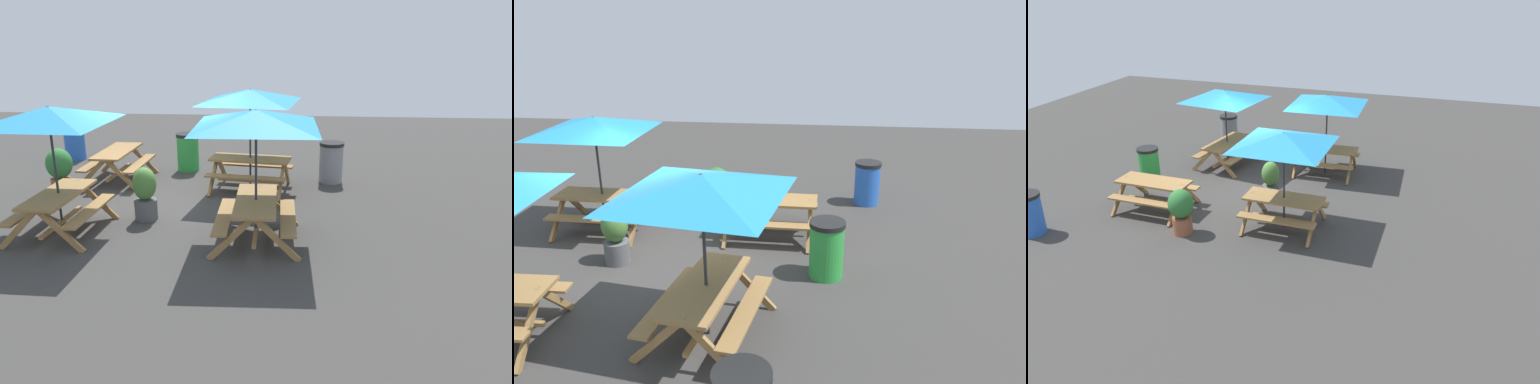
{
  "view_description": "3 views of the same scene",
  "coord_description": "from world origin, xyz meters",
  "views": [
    {
      "loc": [
        -9.61,
        -2.52,
        3.51
      ],
      "look_at": [
        -1.58,
        -1.87,
        0.9
      ],
      "focal_mm": 35.0,
      "sensor_mm": 36.0,
      "label": 1
    },
    {
      "loc": [
        2.84,
        -7.13,
        4.16
      ],
      "look_at": [
        1.83,
        1.77,
        0.9
      ],
      "focal_mm": 35.0,
      "sensor_mm": 36.0,
      "label": 2
    },
    {
      "loc": [
        -4.73,
        11.35,
        5.59
      ],
      "look_at": [
        -1.49,
        1.67,
        0.9
      ],
      "focal_mm": 35.0,
      "sensor_mm": 36.0,
      "label": 3
    }
  ],
  "objects": [
    {
      "name": "ground_plane",
      "position": [
        0.0,
        0.0,
        0.0
      ],
      "size": [
        24.0,
        24.0,
        0.0
      ],
      "primitive_type": "plane",
      "color": "#3D3A38",
      "rests_on": "ground"
    },
    {
      "name": "trash_bin_blue",
      "position": [
        3.82,
        3.73,
        0.49
      ],
      "size": [
        0.59,
        0.59,
        0.98
      ],
      "color": "blue",
      "rests_on": "ground"
    },
    {
      "name": "picnic_table_0",
      "position": [
        -1.58,
        -1.87,
        1.99
      ],
      "size": [
        2.83,
        2.83,
        2.34
      ],
      "rotation": [
        0.0,
        0.0,
        0.03
      ],
      "color": "olive",
      "rests_on": "ground"
    },
    {
      "name": "trash_bin_gray",
      "position": [
        2.15,
        -3.39,
        0.49
      ],
      "size": [
        0.59,
        0.59,
        0.98
      ],
      "color": "gray",
      "rests_on": "ground"
    },
    {
      "name": "picnic_table_1",
      "position": [
        -1.49,
        1.67,
        1.99
      ],
      "size": [
        2.83,
        2.83,
        2.34
      ],
      "rotation": [
        0.0,
        0.0,
        -0.01
      ],
      "color": "olive",
      "rests_on": "ground"
    },
    {
      "name": "picnic_table_3",
      "position": [
        1.35,
        -1.51,
        1.99
      ],
      "size": [
        2.8,
        2.8,
        2.34
      ],
      "rotation": [
        0.0,
        0.0,
        1.43
      ],
      "color": "olive",
      "rests_on": "ground"
    },
    {
      "name": "potted_plant_0",
      "position": [
        -0.69,
        0.35,
        0.53
      ],
      "size": [
        0.45,
        0.45,
        1.04
      ],
      "color": "#59595B",
      "rests_on": "ground"
    },
    {
      "name": "picnic_table_2",
      "position": [
        1.83,
        1.77,
        0.56
      ],
      "size": [
        1.82,
        1.55,
        0.81
      ],
      "rotation": [
        0.0,
        0.0,
        -0.01
      ],
      "color": "olive",
      "rests_on": "ground"
    },
    {
      "name": "trash_bin_green",
      "position": [
        2.93,
        0.28,
        0.49
      ],
      "size": [
        0.59,
        0.59,
        0.98
      ],
      "color": "green",
      "rests_on": "ground"
    },
    {
      "name": "potted_plant_1",
      "position": [
        0.6,
        2.64,
        0.59
      ],
      "size": [
        0.57,
        0.57,
        1.07
      ],
      "color": "#935138",
      "rests_on": "ground"
    }
  ]
}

